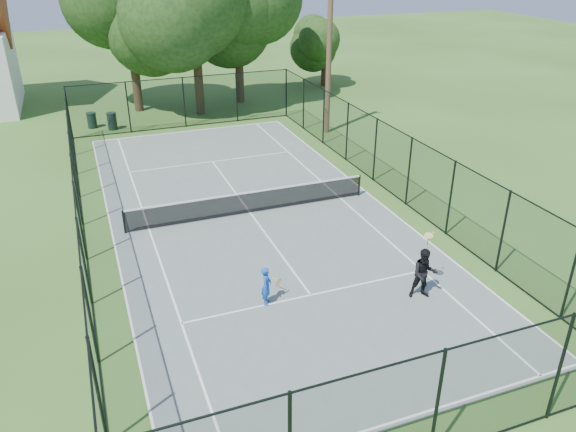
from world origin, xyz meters
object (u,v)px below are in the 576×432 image
object	(u,v)px
player_blue	(267,286)
player_black	(424,274)
tennis_net	(250,201)
trash_bin_right	(112,121)
trash_bin_left	(92,120)
utility_pole	(329,57)

from	to	relation	value
player_blue	player_black	bearing A→B (deg)	-16.63
tennis_net	trash_bin_right	bearing A→B (deg)	106.66
tennis_net	trash_bin_right	xyz separation A→B (m)	(-4.19, 14.01, -0.06)
trash_bin_left	trash_bin_right	world-z (taller)	trash_bin_right
player_blue	trash_bin_left	bearing A→B (deg)	100.40
tennis_net	utility_pole	bearing A→B (deg)	50.08
utility_pole	trash_bin_left	bearing A→B (deg)	155.75
trash_bin_right	utility_pole	world-z (taller)	utility_pole
utility_pole	player_blue	world-z (taller)	utility_pole
trash_bin_right	utility_pole	distance (m)	13.31
tennis_net	trash_bin_left	distance (m)	15.70
trash_bin_left	trash_bin_right	xyz separation A→B (m)	(1.11, -0.77, 0.05)
tennis_net	player_black	bearing A→B (deg)	-67.20
trash_bin_right	player_black	size ratio (longest dim) A/B	0.50
trash_bin_left	utility_pole	distance (m)	14.60
tennis_net	utility_pole	xyz separation A→B (m)	(7.53, 9.00, 3.75)
tennis_net	trash_bin_left	world-z (taller)	tennis_net
trash_bin_left	player_blue	size ratio (longest dim) A/B	0.73
player_black	trash_bin_left	bearing A→B (deg)	110.80
trash_bin_right	player_blue	xyz separation A→B (m)	(2.76, -20.31, 0.18)
trash_bin_left	player_blue	xyz separation A→B (m)	(3.87, -21.09, 0.23)
player_black	player_blue	bearing A→B (deg)	163.37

